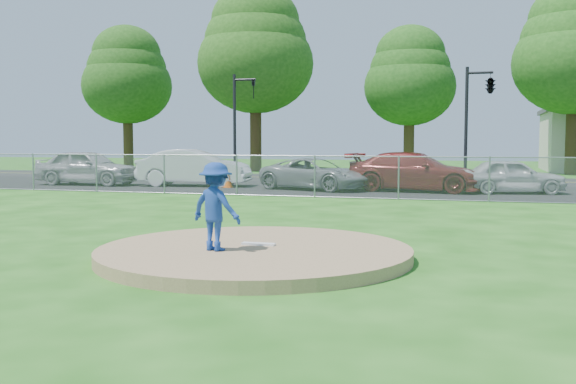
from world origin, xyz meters
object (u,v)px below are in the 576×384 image
Objects in this scene: tree_center at (410,76)px; parked_car_darkred at (415,172)px; parked_car_silver at (88,167)px; parked_car_gray at (316,174)px; tree_right at (575,47)px; tree_left at (255,49)px; parked_car_white at (194,168)px; traffic_signal_left at (239,116)px; traffic_cone at (228,179)px; tree_far_left at (127,75)px; traffic_signal_center at (488,87)px; parked_car_pearl at (512,176)px; pitcher at (216,207)px.

parked_car_darkred is at bearing -83.10° from tree_center.
parked_car_silver is 10.90m from parked_car_gray.
tree_right is 2.47× the size of parked_car_gray.
tree_left is at bearing -177.14° from tree_right.
parked_car_silver is at bearing 98.07° from parked_car_darkred.
parked_car_gray is at bearing -104.10° from parked_car_white.
traffic_cone is at bearing -73.12° from traffic_signal_left.
tree_far_left is 1.92× the size of traffic_signal_center.
parked_car_white is at bearing -113.36° from tree_center.
traffic_signal_left is at bearing -7.38° from parked_car_white.
tree_center reaches higher than traffic_cone.
tree_left is 20.79m from parked_car_darkred.
tree_right is at bearing -56.33° from parked_car_white.
traffic_signal_left is 6.33m from parked_car_white.
parked_car_silver reaches higher than parked_car_gray.
tree_center is at bearing 72.27° from traffic_cone.
parked_car_silver is at bearing -124.64° from tree_center.
parked_car_silver is (-22.78, -16.50, -6.82)m from tree_right.
tree_far_left is 32.46m from parked_car_pearl.
tree_center is 10.27m from tree_right.
traffic_signal_center is (12.73, -0.00, 1.25)m from traffic_signal_left.
parked_car_pearl is at bearing -81.50° from traffic_signal_center.
pitcher is 17.42m from traffic_cone.
parked_car_darkred is 1.37× the size of parked_car_pearl.
traffic_cone is 0.16× the size of parked_car_gray.
parked_car_gray is (8.12, -15.42, -7.58)m from tree_left.
parked_car_pearl is at bearing -32.41° from tree_far_left.
tree_center is 19.40m from parked_car_gray.
pitcher is at bearing 149.18° from parked_car_pearl.
parked_car_pearl reaches higher than traffic_cone.
tree_far_left is at bearing 140.27° from traffic_signal_left.
parked_car_silver is at bearing -159.90° from traffic_signal_center.
tree_right is 17.99m from parked_car_pearl.
traffic_signal_center is at bearing -31.02° from tree_left.
tree_far_left reaches higher than parked_car_white.
traffic_cone is at bearing 97.96° from parked_car_darkred.
traffic_signal_left is (-7.76, -12.00, -3.11)m from tree_center.
tree_far_left is 0.86× the size of tree_left.
traffic_signal_center is at bearing -17.83° from parked_car_darkred.
traffic_signal_center is (-5.03, -10.00, -3.04)m from tree_right.
parked_car_white is at bearing 76.18° from parked_car_pearl.
tree_far_left is 22.32m from parked_car_white.
parked_car_gray is at bearing -62.22° from tree_left.
parked_car_white is 1.07× the size of parked_car_gray.
traffic_cone is at bearing -149.78° from traffic_signal_center.
traffic_signal_center is at bearing -73.47° from parked_car_white.
tree_left reaches higher than traffic_cone.
parked_car_white is at bearing -81.13° from tree_left.
tree_left reaches higher than parked_car_silver.
pitcher is 0.27× the size of parked_car_darkred.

